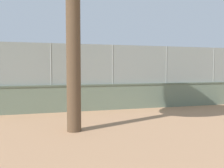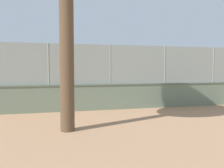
% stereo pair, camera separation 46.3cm
% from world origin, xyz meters
% --- Properties ---
extents(ground_plane, '(260.00, 260.00, 0.00)m').
position_xyz_m(ground_plane, '(0.00, 0.00, 0.00)').
color(ground_plane, tan).
extents(perimeter_wall, '(30.56, 0.58, 1.44)m').
position_xyz_m(perimeter_wall, '(-2.40, 13.33, 0.73)').
color(perimeter_wall, slate).
rests_on(perimeter_wall, ground_plane).
extents(fence_panel_on_wall, '(30.01, 0.28, 2.17)m').
position_xyz_m(fence_panel_on_wall, '(-2.40, 13.33, 2.52)').
color(fence_panel_on_wall, gray).
rests_on(fence_panel_on_wall, perimeter_wall).
extents(player_baseline_waiting, '(0.73, 1.17, 1.53)m').
position_xyz_m(player_baseline_waiting, '(1.02, 5.72, 0.90)').
color(player_baseline_waiting, '#B2B2B2').
rests_on(player_baseline_waiting, ground_plane).
extents(player_at_service_line, '(0.89, 0.72, 1.70)m').
position_xyz_m(player_at_service_line, '(-5.06, 4.23, 1.00)').
color(player_at_service_line, '#591919').
rests_on(player_at_service_line, ground_plane).
extents(sports_ball, '(0.13, 0.13, 0.13)m').
position_xyz_m(sports_ball, '(0.24, 7.40, 0.07)').
color(sports_ball, white).
rests_on(sports_ball, ground_plane).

